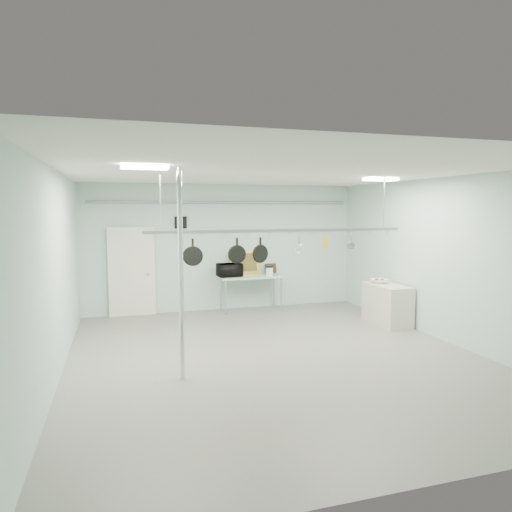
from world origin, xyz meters
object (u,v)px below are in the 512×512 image
object	(u,v)px
side_cabinet	(387,304)
fruit_bowl	(379,281)
microwave	(230,270)
skillet_left	(193,252)
pot_rack	(280,229)
skillet_mid	(237,250)
prep_table	(251,278)
chrome_pole	(181,275)
coffee_canister	(269,272)
skillet_right	(260,250)

from	to	relation	value
side_cabinet	fruit_bowl	distance (m)	0.55
microwave	skillet_left	bearing A→B (deg)	59.90
pot_rack	skillet_left	bearing A→B (deg)	180.00
fruit_bowl	skillet_mid	world-z (taller)	skillet_mid
side_cabinet	pot_rack	bearing A→B (deg)	-159.55
prep_table	skillet_left	xyz separation A→B (m)	(-1.98, -3.30, 1.02)
prep_table	skillet_mid	size ratio (longest dim) A/B	3.73
chrome_pole	coffee_canister	world-z (taller)	chrome_pole
side_cabinet	fruit_bowl	bearing A→B (deg)	108.75
prep_table	skillet_mid	world-z (taller)	skillet_mid
microwave	skillet_right	distance (m)	3.38
prep_table	fruit_bowl	distance (m)	3.16
prep_table	microwave	bearing A→B (deg)	-178.08
skillet_left	skillet_right	world-z (taller)	same
side_cabinet	prep_table	bearing A→B (deg)	139.21
pot_rack	coffee_canister	size ratio (longest dim) A/B	22.45
microwave	skillet_left	distance (m)	3.66
chrome_pole	microwave	xyz separation A→B (m)	(1.74, 4.18, -0.53)
chrome_pole	coffee_canister	size ratio (longest dim) A/B	14.97
coffee_canister	side_cabinet	bearing A→B (deg)	-43.56
microwave	coffee_canister	xyz separation A→B (m)	(0.99, -0.17, -0.06)
prep_table	skillet_left	size ratio (longest dim) A/B	3.45
coffee_canister	prep_table	bearing A→B (deg)	156.66
microwave	skillet_left	world-z (taller)	skillet_left
microwave	fruit_bowl	distance (m)	3.61
pot_rack	microwave	world-z (taller)	pot_rack
fruit_bowl	skillet_mid	bearing A→B (deg)	-160.11
fruit_bowl	side_cabinet	bearing A→B (deg)	-71.25
pot_rack	skillet_left	size ratio (longest dim) A/B	10.35
prep_table	side_cabinet	xyz separation A→B (m)	(2.55, -2.20, -0.38)
side_cabinet	chrome_pole	bearing A→B (deg)	-157.59
chrome_pole	skillet_mid	distance (m)	1.44
side_cabinet	pot_rack	xyz separation A→B (m)	(-2.95, -1.10, 1.78)
chrome_pole	prep_table	world-z (taller)	chrome_pole
chrome_pole	side_cabinet	xyz separation A→B (m)	(4.85, 2.00, -1.15)
chrome_pole	fruit_bowl	xyz separation A→B (m)	(4.77, 2.23, -0.65)
chrome_pole	prep_table	bearing A→B (deg)	61.29
side_cabinet	pot_rack	distance (m)	3.62
pot_rack	microwave	bearing A→B (deg)	92.76
microwave	skillet_mid	size ratio (longest dim) A/B	1.37
skillet_left	skillet_mid	size ratio (longest dim) A/B	1.08
skillet_left	microwave	bearing A→B (deg)	77.06
microwave	prep_table	bearing A→B (deg)	175.21
chrome_pole	skillet_left	bearing A→B (deg)	70.28
skillet_left	skillet_mid	distance (m)	0.77
skillet_right	chrome_pole	bearing A→B (deg)	-167.17
coffee_canister	pot_rack	bearing A→B (deg)	-104.98
skillet_right	prep_table	bearing A→B (deg)	59.03
side_cabinet	skillet_right	size ratio (longest dim) A/B	2.71
prep_table	pot_rack	size ratio (longest dim) A/B	0.33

